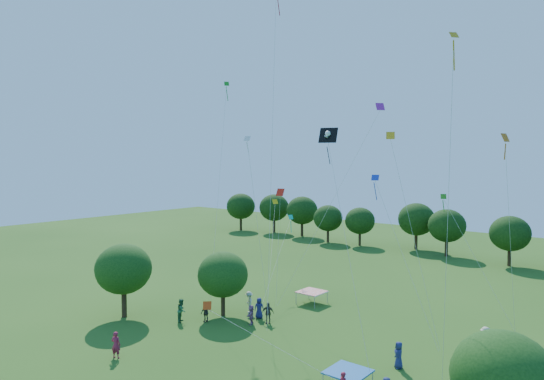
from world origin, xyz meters
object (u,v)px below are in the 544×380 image
at_px(tent_red_stripe, 312,292).
at_px(red_high_kite, 275,37).
at_px(near_tree_north, 223,274).
at_px(near_tree_west, 123,269).
at_px(near_tree_east, 503,378).
at_px(pirate_kite, 329,139).
at_px(tent_blue, 348,372).

relative_size(tent_red_stripe, red_high_kite, 0.08).
bearing_deg(near_tree_north, near_tree_west, -137.89).
distance_m(near_tree_north, near_tree_east, 23.65).
xyz_separation_m(near_tree_west, pirate_kite, (16.28, 5.17, 10.27)).
relative_size(near_tree_west, red_high_kite, 0.23).
relative_size(near_tree_north, tent_red_stripe, 2.41).
height_order(near_tree_east, tent_red_stripe, near_tree_east).
height_order(near_tree_west, pirate_kite, pirate_kite).
bearing_deg(tent_blue, red_high_kite, 151.72).
bearing_deg(pirate_kite, near_tree_east, -24.50).
relative_size(near_tree_north, red_high_kite, 0.20).
relative_size(tent_red_stripe, tent_blue, 1.00).
bearing_deg(near_tree_west, tent_red_stripe, 52.66).
bearing_deg(near_tree_west, near_tree_north, 42.11).
bearing_deg(tent_blue, tent_red_stripe, 131.73).
distance_m(tent_red_stripe, pirate_kite, 16.57).
distance_m(near_tree_west, near_tree_north, 8.07).
height_order(near_tree_north, tent_blue, near_tree_north).
bearing_deg(tent_blue, pirate_kite, 133.37).
bearing_deg(pirate_kite, red_high_kite, 175.13).
distance_m(tent_blue, red_high_kite, 23.26).
bearing_deg(near_tree_east, near_tree_north, 165.41).
xyz_separation_m(near_tree_north, pirate_kite, (10.31, -0.22, 10.81)).
bearing_deg(near_tree_north, tent_blue, -18.15).
bearing_deg(pirate_kite, tent_blue, -46.63).
bearing_deg(near_tree_west, red_high_kite, 26.32).
bearing_deg(tent_red_stripe, red_high_kite, -77.65).
height_order(tent_red_stripe, tent_blue, same).
distance_m(pirate_kite, red_high_kite, 9.03).
distance_m(near_tree_east, tent_red_stripe, 23.44).
relative_size(tent_red_stripe, pirate_kite, 0.16).
height_order(near_tree_west, tent_blue, near_tree_west).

